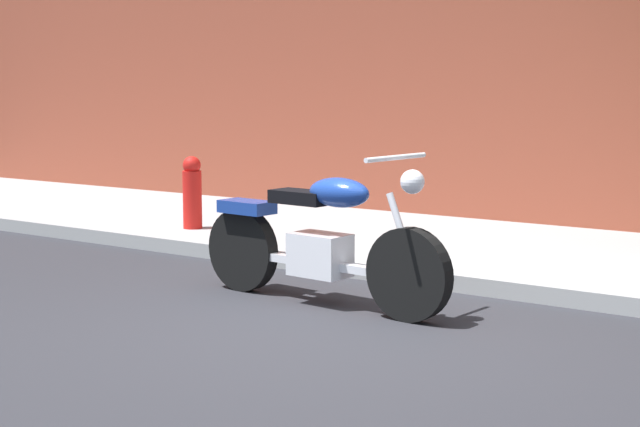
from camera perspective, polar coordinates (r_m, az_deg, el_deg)
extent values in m
plane|color=#28282D|center=(6.49, 0.87, -7.03)|extent=(60.00, 60.00, 0.00)
cube|color=#969696|center=(9.15, 11.88, -2.43)|extent=(20.60, 3.09, 0.14)
cylinder|color=black|center=(6.73, 5.30, -3.63)|extent=(0.67, 0.17, 0.66)
cylinder|color=black|center=(7.73, -4.61, -2.16)|extent=(0.67, 0.17, 0.66)
cube|color=silver|center=(7.19, 0.00, -2.46)|extent=(0.46, 0.31, 0.32)
cube|color=silver|center=(7.20, 0.00, -3.01)|extent=(1.45, 0.19, 0.06)
ellipsoid|color=navy|center=(7.01, 1.14, 1.25)|extent=(0.54, 0.30, 0.22)
cube|color=black|center=(7.24, -1.10, 0.98)|extent=(0.50, 0.28, 0.10)
cube|color=navy|center=(7.64, -4.36, 0.40)|extent=(0.46, 0.27, 0.10)
cylinder|color=silver|center=(6.71, 4.90, -1.22)|extent=(0.27, 0.07, 0.58)
cylinder|color=silver|center=(6.69, 4.53, 3.33)|extent=(0.09, 0.70, 0.04)
sphere|color=silver|center=(6.62, 5.51, 1.89)|extent=(0.17, 0.17, 0.17)
cylinder|color=silver|center=(7.49, -0.70, -2.84)|extent=(0.80, 0.15, 0.09)
cylinder|color=red|center=(10.21, -7.58, 0.43)|extent=(0.20, 0.20, 0.75)
sphere|color=red|center=(10.16, -7.62, 2.86)|extent=(0.19, 0.19, 0.19)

